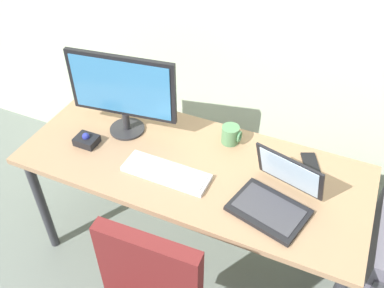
% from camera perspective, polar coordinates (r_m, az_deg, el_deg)
% --- Properties ---
extents(ground_plane, '(8.00, 8.00, 0.00)m').
position_cam_1_polar(ground_plane, '(2.56, 0.00, -14.29)').
color(ground_plane, slate).
extents(desk, '(1.66, 0.68, 0.72)m').
position_cam_1_polar(desk, '(2.06, 0.00, -4.09)').
color(desk, '#987554').
rests_on(desk, ground).
extents(monitor_main, '(0.54, 0.18, 0.43)m').
position_cam_1_polar(monitor_main, '(2.08, -9.43, 7.15)').
color(monitor_main, '#262628').
rests_on(monitor_main, desk).
extents(keyboard, '(0.41, 0.14, 0.03)m').
position_cam_1_polar(keyboard, '(1.95, -3.52, -3.85)').
color(keyboard, silver).
rests_on(keyboard, desk).
extents(laptop, '(0.38, 0.37, 0.23)m').
position_cam_1_polar(laptop, '(1.83, 11.31, -6.91)').
color(laptop, black).
rests_on(laptop, desk).
extents(trackball_mouse, '(0.11, 0.09, 0.07)m').
position_cam_1_polar(trackball_mouse, '(2.17, -14.05, 0.53)').
color(trackball_mouse, black).
rests_on(trackball_mouse, desk).
extents(coffee_mug, '(0.10, 0.09, 0.09)m').
position_cam_1_polar(coffee_mug, '(2.10, 5.26, 1.26)').
color(coffee_mug, '#4E7E51').
rests_on(coffee_mug, desk).
extents(cell_phone, '(0.12, 0.16, 0.01)m').
position_cam_1_polar(cell_phone, '(2.08, 15.71, -2.52)').
color(cell_phone, black).
rests_on(cell_phone, desk).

